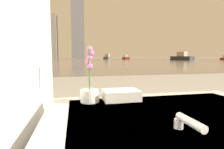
# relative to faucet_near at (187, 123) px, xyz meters

# --- Properties ---
(faucet_near) EXTENTS (0.04, 0.19, 0.08)m
(faucet_near) POSITION_rel_faucet_near_xyz_m (0.00, 0.00, 0.00)
(faucet_near) COLOR silver
(faucet_near) RESTS_ON bathtub
(potted_orchid) EXTENTS (0.14, 0.14, 0.43)m
(potted_orchid) POSITION_rel_faucet_near_xyz_m (-0.38, 0.65, 0.04)
(potted_orchid) COLOR silver
(potted_orchid) RESTS_ON bathtub
(towel_stack) EXTENTS (0.29, 0.21, 0.08)m
(towel_stack) POSITION_rel_faucet_near_xyz_m (-0.13, 0.67, -0.01)
(towel_stack) COLOR silver
(towel_stack) RESTS_ON bathtub
(harbor_water) EXTENTS (180.00, 110.00, 0.01)m
(harbor_water) POSITION_rel_faucet_near_xyz_m (0.14, 61.86, -0.55)
(harbor_water) COLOR gray
(harbor_water) RESTS_ON ground_plane
(harbor_boat_2) EXTENTS (3.65, 5.22, 1.86)m
(harbor_boat_2) POSITION_rel_faucet_near_xyz_m (11.25, 61.25, 0.11)
(harbor_boat_2) COLOR #4C4C51
(harbor_boat_2) RESTS_ON harbor_water
(harbor_boat_3) EXTENTS (1.50, 4.31, 1.62)m
(harbor_boat_3) POSITION_rel_faucet_near_xyz_m (16.98, 57.39, 0.03)
(harbor_boat_3) COLOR maroon
(harbor_boat_3) RESTS_ON harbor_water
(harbor_boat_5) EXTENTS (3.65, 5.88, 2.08)m
(harbor_boat_5) POSITION_rel_faucet_near_xyz_m (25.35, 37.63, 0.19)
(harbor_boat_5) COLOR #2D2D33
(harbor_boat_5) RESTS_ON harbor_water
(skyline_tower_1) EXTENTS (11.40, 11.46, 69.45)m
(skyline_tower_1) POSITION_rel_faucet_near_xyz_m (-31.86, 117.86, 34.17)
(skyline_tower_1) COLOR gray
(skyline_tower_1) RESTS_ON ground_plane
(skyline_tower_2) EXTENTS (7.02, 11.13, 27.16)m
(skyline_tower_2) POSITION_rel_faucet_near_xyz_m (-14.33, 117.86, 13.03)
(skyline_tower_2) COLOR gray
(skyline_tower_2) RESTS_ON ground_plane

